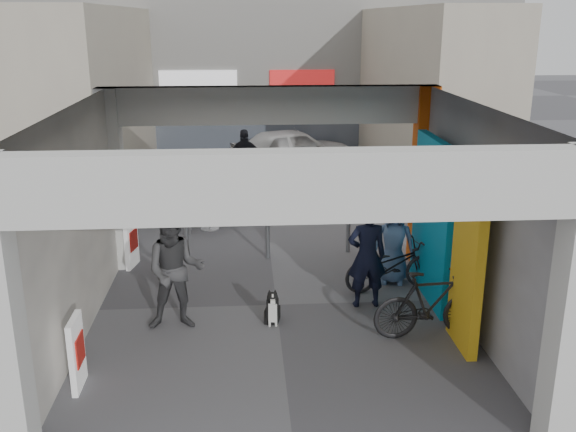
{
  "coord_description": "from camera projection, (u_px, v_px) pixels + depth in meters",
  "views": [
    {
      "loc": [
        -0.49,
        -10.06,
        4.71
      ],
      "look_at": [
        0.27,
        1.0,
        1.28
      ],
      "focal_mm": 40.0,
      "sensor_mm": 36.0,
      "label": 1
    }
  ],
  "objects": [
    {
      "name": "ground",
      "position": [
        276.0,
        305.0,
        11.01
      ],
      "size": [
        90.0,
        90.0,
        0.0
      ],
      "primitive_type": "plane",
      "color": "#5E5D63",
      "rests_on": "ground"
    },
    {
      "name": "arcade_canopy",
      "position": [
        314.0,
        186.0,
        9.59
      ],
      "size": [
        6.4,
        6.45,
        6.4
      ],
      "color": "silver",
      "rests_on": "ground"
    },
    {
      "name": "far_building",
      "position": [
        256.0,
        39.0,
        23.17
      ],
      "size": [
        18.0,
        4.08,
        8.0
      ],
      "color": "white",
      "rests_on": "ground"
    },
    {
      "name": "plaza_bldg_left",
      "position": [
        94.0,
        105.0,
        17.13
      ],
      "size": [
        2.0,
        9.0,
        5.0
      ],
      "primitive_type": "cube",
      "color": "#B2AA94",
      "rests_on": "ground"
    },
    {
      "name": "plaza_bldg_right",
      "position": [
        424.0,
        102.0,
        17.72
      ],
      "size": [
        2.0,
        9.0,
        5.0
      ],
      "primitive_type": "cube",
      "color": "#B2AA94",
      "rests_on": "ground"
    },
    {
      "name": "bollard_left",
      "position": [
        186.0,
        235.0,
        13.09
      ],
      "size": [
        0.09,
        0.09,
        0.96
      ],
      "primitive_type": "cylinder",
      "color": "gray",
      "rests_on": "ground"
    },
    {
      "name": "bollard_center",
      "position": [
        268.0,
        237.0,
        13.03
      ],
      "size": [
        0.09,
        0.09,
        0.91
      ],
      "primitive_type": "cylinder",
      "color": "gray",
      "rests_on": "ground"
    },
    {
      "name": "bollard_right",
      "position": [
        348.0,
        230.0,
        13.38
      ],
      "size": [
        0.09,
        0.09,
        0.97
      ],
      "primitive_type": "cylinder",
      "color": "gray",
      "rests_on": "ground"
    },
    {
      "name": "advert_board_near",
      "position": [
        77.0,
        353.0,
        8.42
      ],
      "size": [
        0.1,
        0.55,
        1.0
      ],
      "rotation": [
        0.0,
        0.0,
        0.0
      ],
      "color": "white",
      "rests_on": "ground"
    },
    {
      "name": "advert_board_far",
      "position": [
        132.0,
        242.0,
        12.58
      ],
      "size": [
        0.19,
        0.55,
        1.0
      ],
      "rotation": [
        0.0,
        0.0,
        -0.2
      ],
      "color": "white",
      "rests_on": "ground"
    },
    {
      "name": "cafe_set",
      "position": [
        205.0,
        213.0,
        15.15
      ],
      "size": [
        1.44,
        1.16,
        0.87
      ],
      "rotation": [
        0.0,
        0.0,
        -0.4
      ],
      "color": "#A7A7AC",
      "rests_on": "ground"
    },
    {
      "name": "produce_stand",
      "position": [
        178.0,
        196.0,
        16.63
      ],
      "size": [
        1.15,
        0.62,
        0.76
      ],
      "rotation": [
        0.0,
        0.0,
        0.13
      ],
      "color": "black",
      "rests_on": "ground"
    },
    {
      "name": "crate_stack",
      "position": [
        267.0,
        188.0,
        17.53
      ],
      "size": [
        0.54,
        0.49,
        0.56
      ],
      "rotation": [
        0.0,
        0.0,
        0.36
      ],
      "color": "#185723",
      "rests_on": "ground"
    },
    {
      "name": "border_collie",
      "position": [
        272.0,
        310.0,
        10.28
      ],
      "size": [
        0.22,
        0.43,
        0.6
      ],
      "rotation": [
        0.0,
        0.0,
        -0.21
      ],
      "color": "black",
      "rests_on": "ground"
    },
    {
      "name": "man_with_dog",
      "position": [
        367.0,
        256.0,
        10.73
      ],
      "size": [
        0.68,
        0.47,
        1.81
      ],
      "primitive_type": "imported",
      "rotation": [
        0.0,
        0.0,
        3.19
      ],
      "color": "black",
      "rests_on": "ground"
    },
    {
      "name": "man_back_turned",
      "position": [
        175.0,
        271.0,
        9.95
      ],
      "size": [
        0.96,
        0.76,
        1.92
      ],
      "primitive_type": "imported",
      "rotation": [
        0.0,
        0.0,
        0.04
      ],
      "color": "#3F4042",
      "rests_on": "ground"
    },
    {
      "name": "man_elderly",
      "position": [
        394.0,
        243.0,
        11.75
      ],
      "size": [
        0.83,
        0.62,
        1.54
      ],
      "primitive_type": "imported",
      "rotation": [
        0.0,
        0.0,
        -0.18
      ],
      "color": "#5373A2",
      "rests_on": "ground"
    },
    {
      "name": "man_crates",
      "position": [
        245.0,
        159.0,
        18.41
      ],
      "size": [
        1.0,
        0.42,
        1.7
      ],
      "primitive_type": "imported",
      "rotation": [
        0.0,
        0.0,
        3.14
      ],
      "color": "black",
      "rests_on": "ground"
    },
    {
      "name": "bicycle_front",
      "position": [
        391.0,
        265.0,
        11.52
      ],
      "size": [
        1.86,
        0.97,
        0.93
      ],
      "primitive_type": "imported",
      "rotation": [
        0.0,
        0.0,
        1.78
      ],
      "color": "black",
      "rests_on": "ground"
    },
    {
      "name": "bicycle_rear",
      "position": [
        431.0,
        304.0,
        9.77
      ],
      "size": [
        1.83,
        0.65,
        1.08
      ],
      "primitive_type": "imported",
      "rotation": [
        0.0,
        0.0,
        1.65
      ],
      "color": "black",
      "rests_on": "ground"
    },
    {
      "name": "white_van",
      "position": [
        293.0,
        149.0,
        20.65
      ],
      "size": [
        4.33,
        3.0,
        1.37
      ],
      "primitive_type": "imported",
      "rotation": [
        0.0,
        0.0,
        1.96
      ],
      "color": "silver",
      "rests_on": "ground"
    }
  ]
}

